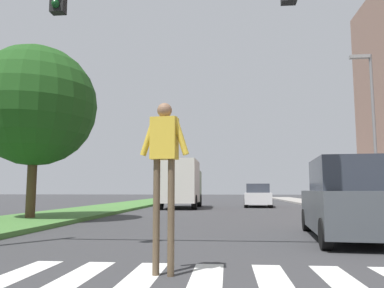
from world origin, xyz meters
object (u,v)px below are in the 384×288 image
street_lamp_right (372,117)px  truck_box_delivery (181,183)px  sedan_midblock (258,196)px  tree_mid (35,106)px  pedestrian_performer (164,159)px  traffic_light_gantry (54,31)px  suv_crossing (350,201)px

street_lamp_right → truck_box_delivery: 12.50m
sedan_midblock → truck_box_delivery: size_ratio=0.73×
tree_mid → pedestrian_performer: (6.65, -8.77, -2.86)m
traffic_light_gantry → suv_crossing: size_ratio=1.74×
tree_mid → pedestrian_performer: 11.37m
tree_mid → truck_box_delivery: bearing=68.2°
traffic_light_gantry → tree_mid: bearing=119.7°
pedestrian_performer → sedan_midblock: 22.72m
traffic_light_gantry → truck_box_delivery: size_ratio=1.34×
traffic_light_gantry → street_lamp_right: 15.31m
sedan_midblock → pedestrian_performer: bearing=-97.8°
tree_mid → street_lamp_right: bearing=16.0°
street_lamp_right → sedan_midblock: (-4.61, 9.60, -3.83)m
traffic_light_gantry → street_lamp_right: (10.17, 11.44, 0.26)m
tree_mid → sedan_midblock: size_ratio=1.50×
traffic_light_gantry → suv_crossing: traffic_light_gantry is taller
tree_mid → suv_crossing: bearing=-22.9°
suv_crossing → truck_box_delivery: (-6.09, 15.69, 0.70)m
sedan_midblock → truck_box_delivery: 5.89m
pedestrian_performer → suv_crossing: 5.87m
tree_mid → street_lamp_right: 14.93m
traffic_light_gantry → street_lamp_right: bearing=48.4°
traffic_light_gantry → sedan_midblock: traffic_light_gantry is taller
pedestrian_performer → truck_box_delivery: truck_box_delivery is taller
street_lamp_right → pedestrian_performer: street_lamp_right is taller
street_lamp_right → suv_crossing: (-3.77, -8.59, -3.66)m
pedestrian_performer → suv_crossing: pedestrian_performer is taller
suv_crossing → truck_box_delivery: 16.84m
suv_crossing → sedan_midblock: (-0.83, 18.19, -0.17)m
suv_crossing → truck_box_delivery: size_ratio=0.77×
traffic_light_gantry → street_lamp_right: street_lamp_right is taller
traffic_light_gantry → sedan_midblock: bearing=75.2°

